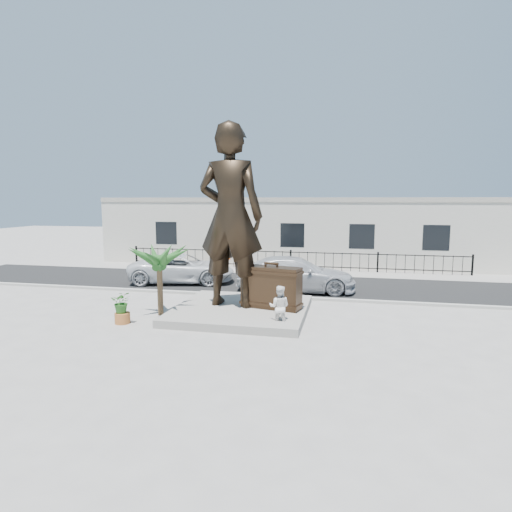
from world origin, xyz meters
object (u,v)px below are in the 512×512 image
at_px(statue, 230,216).
at_px(car_white, 182,268).
at_px(suitcase, 271,287).
at_px(tourist, 279,307).

distance_m(statue, car_white, 7.65).
xyz_separation_m(suitcase, tourist, (0.58, -1.61, -0.36)).
distance_m(suitcase, tourist, 1.75).
bearing_deg(car_white, statue, -153.37).
relative_size(statue, suitcase, 3.08).
bearing_deg(statue, suitcase, -178.50).
xyz_separation_m(statue, suitcase, (1.67, -0.10, -2.79)).
bearing_deg(suitcase, tourist, -56.90).
xyz_separation_m(statue, car_white, (-4.32, 5.49, -3.12)).
relative_size(suitcase, tourist, 1.52).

